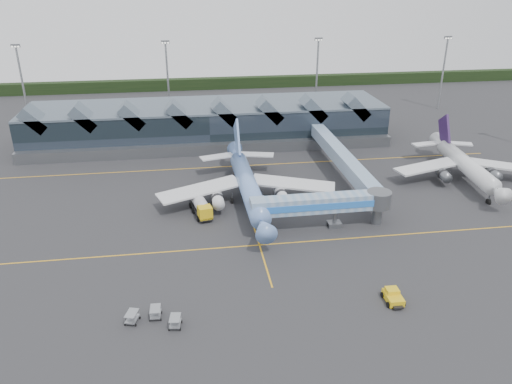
{
  "coord_description": "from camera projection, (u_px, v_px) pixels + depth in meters",
  "views": [
    {
      "loc": [
        -10.74,
        -77.35,
        40.62
      ],
      "look_at": [
        0.89,
        1.87,
        5.0
      ],
      "focal_mm": 35.0,
      "sensor_mm": 36.0,
      "label": 1
    }
  ],
  "objects": [
    {
      "name": "fuel_truck",
      "position": [
        200.0,
        204.0,
        90.65
      ],
      "size": [
        4.11,
        9.54,
        3.18
      ],
      "rotation": [
        0.0,
        0.0,
        0.2
      ],
      "color": "black",
      "rests_on": "ground"
    },
    {
      "name": "tree_line_far",
      "position": [
        212.0,
        83.0,
        186.48
      ],
      "size": [
        260.0,
        4.0,
        4.0
      ],
      "primitive_type": "cube",
      "color": "black",
      "rests_on": "ground"
    },
    {
      "name": "terminal",
      "position": [
        207.0,
        123.0,
        128.0
      ],
      "size": [
        90.0,
        22.25,
        12.52
      ],
      "color": "black",
      "rests_on": "ground"
    },
    {
      "name": "regional_jet",
      "position": [
        464.0,
        163.0,
        104.62
      ],
      "size": [
        30.07,
        32.94,
        11.3
      ],
      "rotation": [
        0.0,
        0.0,
        -0.1
      ],
      "color": "silver",
      "rests_on": "ground"
    },
    {
      "name": "jet_bridge",
      "position": [
        330.0,
        204.0,
        84.53
      ],
      "size": [
        24.45,
        4.22,
        6.18
      ],
      "rotation": [
        0.0,
        0.0,
        0.01
      ],
      "color": "#7094BB",
      "rests_on": "ground"
    },
    {
      "name": "taxi_stripes",
      "position": [
        245.0,
        199.0,
        96.89
      ],
      "size": [
        120.0,
        60.0,
        0.01
      ],
      "color": "gold",
      "rests_on": "ground"
    },
    {
      "name": "main_airliner",
      "position": [
        247.0,
        183.0,
        94.39
      ],
      "size": [
        34.6,
        39.7,
        12.78
      ],
      "rotation": [
        0.0,
        0.0,
        0.02
      ],
      "color": "#668CCF",
      "rests_on": "ground"
    },
    {
      "name": "light_masts",
      "position": [
        295.0,
        78.0,
        142.34
      ],
      "size": [
        132.4,
        42.56,
        22.45
      ],
      "color": "gray",
      "rests_on": "ground"
    },
    {
      "name": "ground",
      "position": [
        253.0,
        222.0,
        87.85
      ],
      "size": [
        260.0,
        260.0,
        0.0
      ],
      "primitive_type": "plane",
      "color": "#2C2C2F",
      "rests_on": "ground"
    },
    {
      "name": "pushback_tug",
      "position": [
        393.0,
        297.0,
        66.62
      ],
      "size": [
        2.47,
        3.83,
        1.67
      ],
      "rotation": [
        0.0,
        0.0,
        -0.02
      ],
      "color": "yellow",
      "rests_on": "ground"
    },
    {
      "name": "baggage_carts",
      "position": [
        154.0,
        317.0,
        62.66
      ],
      "size": [
        7.15,
        4.36,
        1.42
      ],
      "rotation": [
        0.0,
        0.0,
        -0.14
      ],
      "color": "#989BA0",
      "rests_on": "ground"
    }
  ]
}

